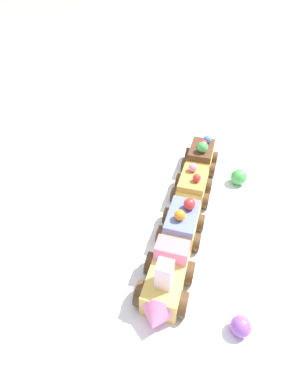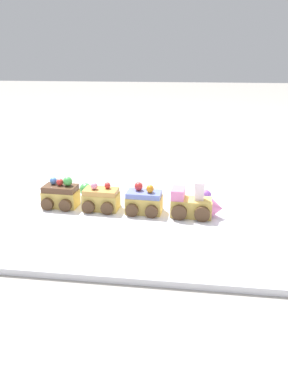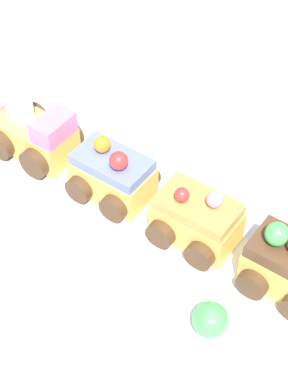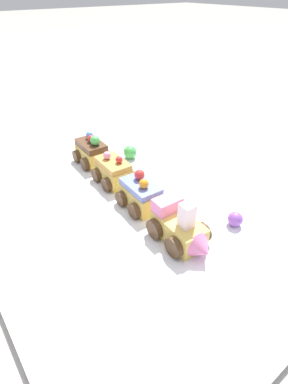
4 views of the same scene
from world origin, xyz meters
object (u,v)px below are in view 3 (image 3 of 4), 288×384
object	(u,v)px
cake_car_blueberry	(113,175)
gumball_green	(210,320)
cake_car_caramel	(197,220)
cake_train_locomotive	(30,132)

from	to	relation	value
cake_car_blueberry	gumball_green	xyz separation A→B (m)	(-0.16, 0.09, -0.01)
cake_car_blueberry	cake_car_caramel	distance (m)	0.10
cake_train_locomotive	cake_car_caramel	world-z (taller)	cake_train_locomotive
cake_train_locomotive	cake_car_caramel	bearing A→B (deg)	180.00
cake_car_blueberry	gumball_green	size ratio (longest dim) A/B	2.59
gumball_green	cake_train_locomotive	bearing A→B (deg)	-19.14
cake_train_locomotive	gumball_green	distance (m)	0.29
cake_car_caramel	gumball_green	size ratio (longest dim) A/B	2.59
cake_train_locomotive	cake_car_blueberry	bearing A→B (deg)	179.93
cake_car_blueberry	cake_car_caramel	world-z (taller)	cake_car_blueberry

